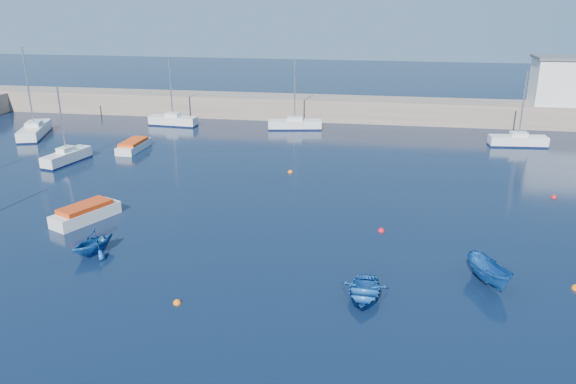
% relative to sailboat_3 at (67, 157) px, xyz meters
% --- Properties ---
extents(ground, '(220.00, 220.00, 0.00)m').
position_rel_sailboat_3_xyz_m(ground, '(19.43, -23.45, -0.58)').
color(ground, black).
rests_on(ground, ground).
extents(back_wall, '(96.00, 4.50, 2.60)m').
position_rel_sailboat_3_xyz_m(back_wall, '(19.43, 22.55, 0.72)').
color(back_wall, gray).
rests_on(back_wall, ground).
extents(sailboat_3, '(2.46, 5.23, 6.84)m').
position_rel_sailboat_3_xyz_m(sailboat_3, '(0.00, 0.00, 0.00)').
color(sailboat_3, silver).
rests_on(sailboat_3, ground).
extents(sailboat_4, '(4.20, 7.38, 9.31)m').
position_rel_sailboat_3_xyz_m(sailboat_4, '(-8.76, 8.84, 0.04)').
color(sailboat_4, silver).
rests_on(sailboat_4, ground).
extents(sailboat_5, '(5.66, 2.01, 7.44)m').
position_rel_sailboat_3_xyz_m(sailboat_5, '(4.07, 16.07, 0.01)').
color(sailboat_5, silver).
rests_on(sailboat_5, ground).
extents(sailboat_6, '(6.15, 2.73, 7.84)m').
position_rel_sailboat_3_xyz_m(sailboat_6, '(18.21, 16.61, -0.02)').
color(sailboat_6, silver).
rests_on(sailboat_6, ground).
extents(sailboat_7, '(5.68, 2.00, 7.42)m').
position_rel_sailboat_3_xyz_m(sailboat_7, '(41.37, 12.86, -0.01)').
color(sailboat_7, silver).
rests_on(sailboat_7, ground).
extents(motorboat_1, '(3.43, 4.91, 1.14)m').
position_rel_sailboat_3_xyz_m(motorboat_1, '(8.46, -12.35, -0.05)').
color(motorboat_1, silver).
rests_on(motorboat_1, ground).
extents(motorboat_2, '(1.73, 4.78, 0.98)m').
position_rel_sailboat_3_xyz_m(motorboat_2, '(4.11, 5.13, -0.12)').
color(motorboat_2, silver).
rests_on(motorboat_2, ground).
extents(dinghy_center, '(2.57, 3.49, 0.70)m').
position_rel_sailboat_3_xyz_m(dinghy_center, '(27.30, -19.62, -0.23)').
color(dinghy_center, navy).
rests_on(dinghy_center, ground).
extents(dinghy_left, '(3.45, 3.64, 1.50)m').
position_rel_sailboat_3_xyz_m(dinghy_left, '(11.45, -17.08, 0.17)').
color(dinghy_left, navy).
rests_on(dinghy_left, ground).
extents(dinghy_right, '(2.55, 3.72, 1.35)m').
position_rel_sailboat_3_xyz_m(dinghy_right, '(33.70, -17.08, 0.09)').
color(dinghy_right, navy).
rests_on(dinghy_right, ground).
extents(buoy_0, '(0.41, 0.41, 0.41)m').
position_rel_sailboat_3_xyz_m(buoy_0, '(18.23, -21.62, -0.58)').
color(buoy_0, orange).
rests_on(buoy_0, ground).
extents(buoy_1, '(0.46, 0.46, 0.46)m').
position_rel_sailboat_3_xyz_m(buoy_1, '(28.11, -10.95, -0.58)').
color(buoy_1, red).
rests_on(buoy_1, ground).
extents(buoy_2, '(0.49, 0.49, 0.49)m').
position_rel_sailboat_3_xyz_m(buoy_2, '(38.14, -16.87, -0.58)').
color(buoy_2, orange).
rests_on(buoy_2, ground).
extents(buoy_3, '(0.44, 0.44, 0.44)m').
position_rel_sailboat_3_xyz_m(buoy_3, '(20.32, 0.48, -0.58)').
color(buoy_3, orange).
rests_on(buoy_3, ground).
extents(buoy_4, '(0.44, 0.44, 0.44)m').
position_rel_sailboat_3_xyz_m(buoy_4, '(40.82, -2.50, -0.58)').
color(buoy_4, red).
rests_on(buoy_4, ground).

